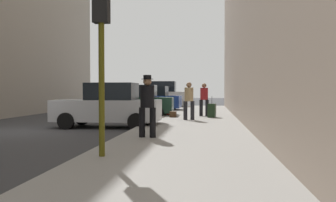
{
  "coord_description": "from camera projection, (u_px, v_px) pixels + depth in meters",
  "views": [
    {
      "loc": [
        6.66,
        -12.84,
        1.49
      ],
      "look_at": [
        4.84,
        3.79,
        1.01
      ],
      "focal_mm": 40.0,
      "sensor_mm": 36.0,
      "label": 1
    }
  ],
  "objects": [
    {
      "name": "rolling_suitcase",
      "position": [
        212.0,
        110.0,
        18.54
      ],
      "size": [
        0.44,
        0.61,
        1.04
      ],
      "color": "black",
      "rests_on": "sidewalk"
    },
    {
      "name": "fire_hydrant",
      "position": [
        168.0,
        108.0,
        20.42
      ],
      "size": [
        0.42,
        0.22,
        0.7
      ],
      "color": "red",
      "rests_on": "sidewalk"
    },
    {
      "name": "pedestrian_with_fedora",
      "position": [
        147.0,
        103.0,
        10.64
      ],
      "size": [
        0.52,
        0.46,
        1.78
      ],
      "color": "black",
      "rests_on": "sidewalk"
    },
    {
      "name": "parked_blue_sedan",
      "position": [
        151.0,
        99.0,
        26.26
      ],
      "size": [
        4.27,
        2.19,
        1.79
      ],
      "color": "navy",
      "rests_on": "ground_plane"
    },
    {
      "name": "pedestrian_in_tan_coat",
      "position": [
        189.0,
        99.0,
        16.91
      ],
      "size": [
        0.51,
        0.42,
        1.71
      ],
      "color": "black",
      "rests_on": "sidewalk"
    },
    {
      "name": "parked_dark_green_sedan",
      "position": [
        136.0,
        102.0,
        20.67
      ],
      "size": [
        4.26,
        2.17,
        1.79
      ],
      "color": "#193828",
      "rests_on": "ground_plane"
    },
    {
      "name": "duffel_bag",
      "position": [
        173.0,
        114.0,
        18.78
      ],
      "size": [
        0.32,
        0.44,
        0.28
      ],
      "color": "#472D19",
      "rests_on": "sidewalk"
    },
    {
      "name": "sidewalk",
      "position": [
        189.0,
        131.0,
        12.88
      ],
      "size": [
        4.0,
        40.0,
        0.15
      ],
      "primitive_type": "cube",
      "color": "gray",
      "rests_on": "ground_plane"
    },
    {
      "name": "parked_silver_sedan",
      "position": [
        108.0,
        106.0,
        15.02
      ],
      "size": [
        4.21,
        2.07,
        1.79
      ],
      "color": "#B7BABF",
      "rests_on": "ground_plane"
    },
    {
      "name": "traffic_light",
      "position": [
        101.0,
        28.0,
        7.55
      ],
      "size": [
        0.32,
        0.32,
        3.6
      ],
      "color": "#514C0F",
      "rests_on": "sidewalk"
    },
    {
      "name": "parked_white_van",
      "position": [
        161.0,
        96.0,
        31.83
      ],
      "size": [
        4.61,
        2.08,
        2.25
      ],
      "color": "silver",
      "rests_on": "ground_plane"
    },
    {
      "name": "ground_plane",
      "position": [
        24.0,
        131.0,
        13.53
      ],
      "size": [
        120.0,
        120.0,
        0.0
      ],
      "primitive_type": "plane",
      "color": "#38383A"
    },
    {
      "name": "pedestrian_in_red_jacket",
      "position": [
        204.0,
        98.0,
        19.35
      ],
      "size": [
        0.53,
        0.5,
        1.71
      ],
      "color": "black",
      "rests_on": "sidewalk"
    }
  ]
}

